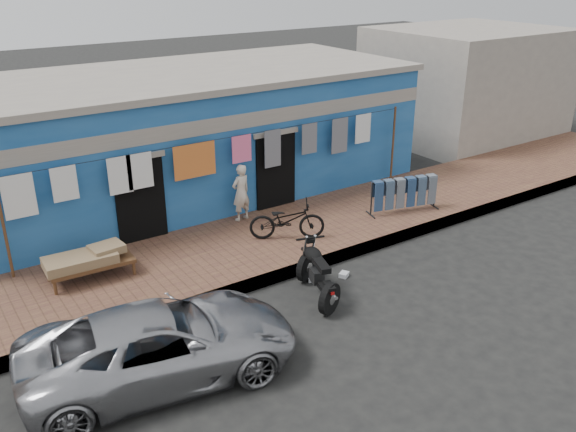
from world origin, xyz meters
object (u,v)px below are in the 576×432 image
(car, at_px, (161,343))
(jeans_rack, at_px, (404,194))
(bicycle, at_px, (287,216))
(motorcycle, at_px, (318,272))
(seated_person, at_px, (241,193))
(charpoy, at_px, (91,265))

(car, relative_size, jeans_rack, 2.29)
(bicycle, xyz_separation_m, motorcycle, (-0.69, -2.07, -0.26))
(bicycle, bearing_deg, motorcycle, -168.29)
(car, distance_m, seated_person, 5.66)
(charpoy, bearing_deg, car, -89.03)
(seated_person, relative_size, motorcycle, 0.80)
(car, distance_m, bicycle, 4.93)
(car, distance_m, charpoy, 3.31)
(bicycle, bearing_deg, charpoy, 111.69)
(motorcycle, bearing_deg, bicycle, 88.44)
(seated_person, distance_m, bicycle, 1.52)
(car, bearing_deg, charpoy, 9.96)
(charpoy, bearing_deg, bicycle, -8.45)
(seated_person, relative_size, bicycle, 0.83)
(motorcycle, relative_size, charpoy, 1.00)
(bicycle, bearing_deg, jeans_rack, -64.94)
(seated_person, xyz_separation_m, motorcycle, (-0.38, -3.55, -0.41))
(car, height_order, bicycle, bicycle)
(seated_person, bearing_deg, motorcycle, 73.06)
(car, height_order, seated_person, seated_person)
(car, xyz_separation_m, jeans_rack, (7.39, 2.40, 0.09))
(car, bearing_deg, bicycle, -47.98)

